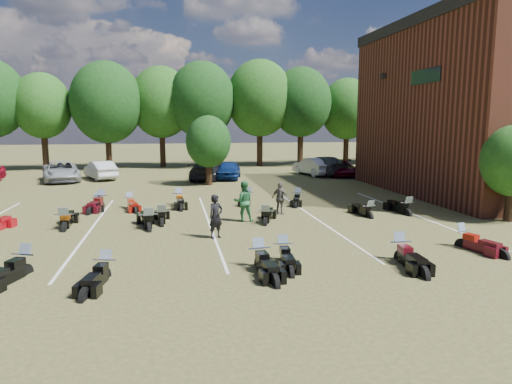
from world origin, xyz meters
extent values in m
plane|color=brown|center=(0.00, 0.00, 0.00)|extent=(160.00, 160.00, 0.00)
imported|color=#B5B5BA|center=(-10.15, 20.37, 0.72)|extent=(3.18, 4.63, 1.44)
imported|color=#94989C|center=(-12.92, 19.65, 0.75)|extent=(3.83, 5.89, 1.51)
imported|color=black|center=(-1.91, 18.57, 0.73)|extent=(3.39, 5.43, 1.47)
imported|color=navy|center=(-0.18, 18.76, 0.71)|extent=(2.56, 4.44, 1.42)
imported|color=beige|center=(7.16, 20.00, 0.75)|extent=(2.59, 4.78, 1.50)
imported|color=#540414|center=(9.36, 19.10, 0.65)|extent=(2.88, 4.97, 1.30)
imported|color=#353439|center=(8.02, 20.01, 0.79)|extent=(3.49, 5.85, 1.59)
imported|color=black|center=(-2.94, 0.33, 0.86)|extent=(0.75, 0.67, 1.72)
imported|color=#276838|center=(-1.42, 3.18, 0.92)|extent=(0.93, 0.74, 1.84)
imported|color=#5C574F|center=(0.59, 4.35, 0.80)|extent=(0.94, 0.94, 1.60)
cube|color=black|center=(9.35, 12.00, 7.50)|extent=(0.30, 0.40, 0.30)
cube|color=black|center=(9.47, 7.00, 7.00)|extent=(0.06, 3.00, 0.80)
cylinder|color=black|center=(-16.00, 29.00, 2.04)|extent=(0.58, 0.58, 4.08)
ellipsoid|color=#1E4C19|center=(-16.00, 29.00, 6.33)|extent=(6.00, 6.00, 6.90)
cylinder|color=black|center=(-11.00, 29.00, 2.04)|extent=(0.57, 0.58, 4.08)
ellipsoid|color=#1E4C19|center=(-11.00, 29.00, 6.33)|extent=(6.00, 6.00, 6.90)
cylinder|color=black|center=(-6.00, 29.00, 2.04)|extent=(0.57, 0.58, 4.08)
ellipsoid|color=#1E4C19|center=(-6.00, 29.00, 6.33)|extent=(6.00, 6.00, 6.90)
cylinder|color=black|center=(-1.00, 29.00, 2.04)|extent=(0.58, 0.58, 4.08)
ellipsoid|color=#1E4C19|center=(-1.00, 29.00, 6.33)|extent=(6.00, 6.00, 6.90)
cylinder|color=black|center=(4.00, 29.00, 2.04)|extent=(0.57, 0.58, 4.08)
ellipsoid|color=#1E4C19|center=(4.00, 29.00, 6.33)|extent=(6.00, 6.00, 6.90)
cylinder|color=black|center=(9.00, 29.00, 2.04)|extent=(0.57, 0.58, 4.08)
ellipsoid|color=#1E4C19|center=(9.00, 29.00, 6.33)|extent=(6.00, 6.00, 6.90)
cylinder|color=black|center=(14.00, 29.00, 2.04)|extent=(0.57, 0.58, 4.08)
ellipsoid|color=#1E4C19|center=(14.00, 29.00, 6.33)|extent=(6.00, 6.00, 6.90)
cylinder|color=black|center=(19.00, 29.00, 2.04)|extent=(0.58, 0.58, 4.08)
ellipsoid|color=#1E4C19|center=(19.00, 29.00, 6.33)|extent=(6.00, 6.00, 6.90)
cylinder|color=black|center=(24.00, 29.00, 2.04)|extent=(0.58, 0.58, 4.08)
ellipsoid|color=#1E4C19|center=(24.00, 29.00, 6.33)|extent=(6.00, 6.00, 6.90)
cylinder|color=black|center=(10.50, 1.00, 0.85)|extent=(0.24, 0.24, 1.71)
cylinder|color=black|center=(-2.00, 15.50, 0.95)|extent=(0.24, 0.24, 1.90)
sphere|color=#1E4C19|center=(-2.00, 15.50, 3.10)|extent=(3.20, 3.20, 3.20)
cube|color=silver|center=(-8.00, 3.00, 0.01)|extent=(0.10, 14.00, 0.01)
cube|color=silver|center=(-3.00, 3.00, 0.01)|extent=(0.10, 14.00, 0.01)
cube|color=silver|center=(2.00, 3.00, 0.01)|extent=(0.10, 14.00, 0.01)
cube|color=silver|center=(7.00, 3.00, 0.01)|extent=(0.10, 14.00, 0.01)
camera|label=1|loc=(-4.53, -16.96, 4.49)|focal=32.00mm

